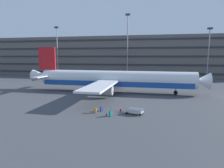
{
  "coord_description": "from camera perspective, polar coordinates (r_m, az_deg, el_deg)",
  "views": [
    {
      "loc": [
        10.78,
        -44.79,
        8.64
      ],
      "look_at": [
        3.0,
        -6.15,
        3.0
      ],
      "focal_mm": 30.81,
      "sensor_mm": 36.0,
      "label": 1
    }
  ],
  "objects": [
    {
      "name": "suitcase_black",
      "position": [
        30.06,
        -4.94,
        -7.75
      ],
      "size": [
        0.3,
        0.39,
        0.98
      ],
      "color": "orange",
      "rests_on": "ground_plane"
    },
    {
      "name": "ground_plane",
      "position": [
        46.87,
        -2.12,
        -2.48
      ],
      "size": [
        600.0,
        600.0,
        0.0
      ],
      "primitive_type": "plane",
      "color": "#424449"
    },
    {
      "name": "backpack_small",
      "position": [
        28.53,
        -1.63,
        -9.07
      ],
      "size": [
        0.36,
        0.31,
        0.47
      ],
      "color": "navy",
      "rests_on": "ground_plane"
    },
    {
      "name": "airliner",
      "position": [
        46.73,
        0.44,
        1.37
      ],
      "size": [
        43.61,
        35.25,
        11.04
      ],
      "color": "silver",
      "rests_on": "ground_plane"
    },
    {
      "name": "suitcase_upright",
      "position": [
        28.19,
        -0.41,
        -8.76
      ],
      "size": [
        0.45,
        0.46,
        0.93
      ],
      "color": "#147266",
      "rests_on": "ground_plane"
    },
    {
      "name": "light_mast_far_left",
      "position": [
        86.79,
        -15.94,
        10.24
      ],
      "size": [
        1.8,
        0.5,
        21.19
      ],
      "color": "gray",
      "rests_on": "ground_plane"
    },
    {
      "name": "light_mast_left",
      "position": [
        77.97,
        4.62,
        12.3
      ],
      "size": [
        1.8,
        0.5,
        25.17
      ],
      "color": "gray",
      "rests_on": "ground_plane"
    },
    {
      "name": "suitcase_teal",
      "position": [
        30.88,
        -3.18,
        -7.4
      ],
      "size": [
        0.39,
        0.46,
        0.84
      ],
      "color": "navy",
      "rests_on": "ground_plane"
    },
    {
      "name": "baggage_cart",
      "position": [
        29.49,
        6.65,
        -8.09
      ],
      "size": [
        3.36,
        1.92,
        0.82
      ],
      "color": "#B7B7BC",
      "rests_on": "ground_plane"
    },
    {
      "name": "light_mast_center_left",
      "position": [
        79.97,
        26.75,
        9.12
      ],
      "size": [
        1.8,
        0.5,
        19.09
      ],
      "color": "gray",
      "rests_on": "ground_plane"
    },
    {
      "name": "terminal_structure",
      "position": [
        92.61,
        4.75,
        8.17
      ],
      "size": [
        129.93,
        20.72,
        17.46
      ],
      "color": "#605B56",
      "rests_on": "ground_plane"
    },
    {
      "name": "backpack_navy",
      "position": [
        30.59,
        2.61,
        -7.83
      ],
      "size": [
        0.39,
        0.34,
        0.52
      ],
      "color": "maroon",
      "rests_on": "ground_plane"
    }
  ]
}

